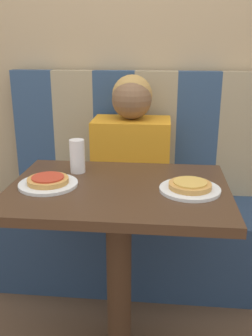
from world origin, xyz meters
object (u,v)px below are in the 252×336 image
object	(u,v)px
pizza_left	(48,180)
drinking_cup	(77,156)
plate_left	(48,184)
plate_right	(190,189)
person	(132,147)
pizza_right	(190,185)

from	to	relation	value
pizza_left	drinking_cup	distance (m)	0.19
plate_left	drinking_cup	bearing A→B (deg)	65.31
plate_left	plate_right	xyz separation A→B (m)	(0.52, 0.00, 0.00)
person	pizza_right	distance (m)	0.64
person	drinking_cup	size ratio (longest dim) A/B	4.99
drinking_cup	plate_right	bearing A→B (deg)	-20.18
person	drinking_cup	bearing A→B (deg)	-113.69
plate_right	plate_left	bearing A→B (deg)	180.00
plate_left	drinking_cup	size ratio (longest dim) A/B	1.61
person	pizza_left	size ratio (longest dim) A/B	4.46
plate_right	pizza_right	bearing A→B (deg)	90.00
pizza_right	drinking_cup	size ratio (longest dim) A/B	1.12
plate_right	pizza_right	xyz separation A→B (m)	(0.00, 0.00, 0.02)
plate_right	drinking_cup	world-z (taller)	drinking_cup
person	pizza_left	xyz separation A→B (m)	(-0.26, -0.59, 0.02)
person	plate_left	xyz separation A→B (m)	(-0.26, -0.59, 0.01)
pizza_right	plate_left	bearing A→B (deg)	-180.00
person	plate_right	bearing A→B (deg)	-66.03
drinking_cup	person	bearing A→B (deg)	66.31
plate_right	person	bearing A→B (deg)	113.97
plate_left	pizza_left	distance (m)	0.02
plate_right	pizza_left	world-z (taller)	pizza_left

